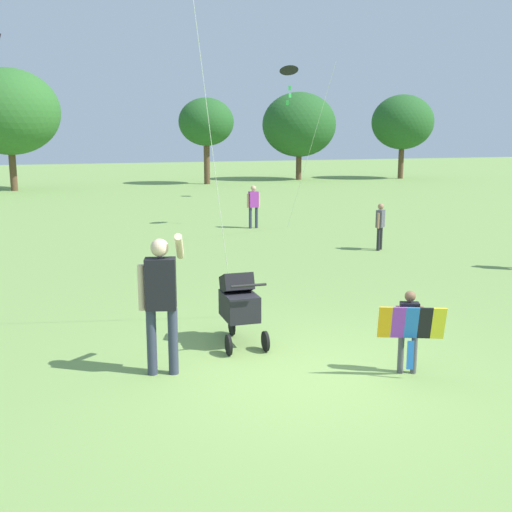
% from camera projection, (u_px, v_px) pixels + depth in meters
% --- Properties ---
extents(ground_plane, '(120.00, 120.00, 0.00)m').
position_uv_depth(ground_plane, '(299.00, 377.00, 7.53)').
color(ground_plane, '#75994C').
extents(treeline_distant, '(41.00, 6.57, 6.32)m').
position_uv_depth(treeline_distant, '(181.00, 121.00, 35.98)').
color(treeline_distant, brown).
rests_on(treeline_distant, ground).
extents(child_with_butterfly_kite, '(0.77, 0.51, 1.05)m').
position_uv_depth(child_with_butterfly_kite, '(409.00, 325.00, 7.50)').
color(child_with_butterfly_kite, '#4C4C51').
rests_on(child_with_butterfly_kite, ground).
extents(person_adult_flyer, '(0.64, 0.51, 1.77)m').
position_uv_depth(person_adult_flyer, '(161.00, 294.00, 7.43)').
color(person_adult_flyer, '#33384C').
rests_on(person_adult_flyer, ground).
extents(stroller, '(0.58, 1.10, 1.03)m').
position_uv_depth(stroller, '(239.00, 302.00, 8.61)').
color(stroller, black).
rests_on(stroller, ground).
extents(kite_orange_delta, '(0.69, 3.95, 5.00)m').
position_uv_depth(kite_orange_delta, '(289.00, 73.00, 18.73)').
color(kite_orange_delta, black).
rests_on(kite_orange_delta, ground).
extents(person_sitting_far, '(0.43, 0.18, 1.35)m').
position_uv_depth(person_sitting_far, '(253.00, 203.00, 19.41)').
color(person_sitting_far, '#33384C').
rests_on(person_sitting_far, ground).
extents(person_kid_running, '(0.32, 0.29, 1.20)m').
position_uv_depth(person_kid_running, '(380.00, 223.00, 15.70)').
color(person_kid_running, '#232328').
rests_on(person_kid_running, ground).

